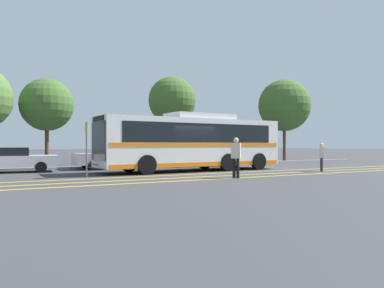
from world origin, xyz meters
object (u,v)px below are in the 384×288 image
parked_car_0 (11,160)px  pedestrian_1 (322,155)px  parked_car_1 (114,157)px  tree_2 (284,105)px  tree_1 (172,101)px  transit_bus (192,141)px  bus_stop_sign (87,142)px  tree_0 (47,105)px  pedestrian_0 (236,155)px  parked_car_2 (193,157)px

parked_car_0 → pedestrian_1: size_ratio=3.03×
parked_car_1 → tree_2: 18.18m
parked_car_0 → tree_1: bearing=115.3°
parked_car_1 → pedestrian_1: size_ratio=3.02×
tree_1 → transit_bus: bearing=-108.0°
bus_stop_sign → tree_0: size_ratio=0.41×
pedestrian_0 → tree_1: 14.11m
parked_car_0 → bus_stop_sign: 5.88m
transit_bus → tree_0: (-6.57, 9.97, 2.70)m
parked_car_1 → tree_2: size_ratio=0.64×
parked_car_0 → tree_2: size_ratio=0.64×
transit_bus → tree_1: size_ratio=1.62×
pedestrian_0 → bus_stop_sign: bus_stop_sign is taller
bus_stop_sign → tree_2: bearing=-68.4°
pedestrian_1 → tree_1: bearing=59.9°
parked_car_1 → tree_0: (-3.16, 6.05, 3.63)m
parked_car_0 → tree_1: size_ratio=0.70×
parked_car_1 → parked_car_0: bearing=91.6°
transit_bus → parked_car_2: 4.59m
bus_stop_sign → tree_1: tree_1 is taller
parked_car_2 → tree_0: (-8.76, 6.08, 3.74)m
bus_stop_sign → parked_car_1: bearing=-30.9°
pedestrian_0 → pedestrian_1: 6.79m
tree_2 → tree_1: bearing=176.5°
pedestrian_1 → tree_2: size_ratio=0.21×
transit_bus → pedestrian_0: transit_bus is taller
pedestrian_1 → bus_stop_sign: bearing=122.1°
parked_car_1 → pedestrian_1: bearing=-130.1°
transit_bus → tree_0: bearing=31.3°
parked_car_2 → parked_car_1: bearing=89.1°
parked_car_1 → parked_car_2: 5.61m
pedestrian_0 → parked_car_2: bearing=118.3°
tree_1 → parked_car_0: bearing=-159.1°
parked_car_0 → bus_stop_sign: bus_stop_sign is taller
pedestrian_1 → tree_1: 13.22m
transit_bus → pedestrian_0: 5.05m
tree_0 → tree_2: size_ratio=0.83×
parked_car_2 → tree_1: 6.15m
parked_car_0 → tree_1: 13.44m
parked_car_0 → bus_stop_sign: (2.91, -5.02, 0.92)m
parked_car_2 → pedestrian_1: bearing=-153.1°
tree_0 → pedestrian_1: bearing=-47.3°
transit_bus → parked_car_1: 5.28m
transit_bus → parked_car_1: bearing=38.9°
pedestrian_0 → pedestrian_1: pedestrian_0 is taller
pedestrian_1 → tree_0: bearing=86.1°
parked_car_1 → bus_stop_sign: bus_stop_sign is taller
pedestrian_1 → bus_stop_sign: 12.81m
pedestrian_0 → pedestrian_1: (6.69, 1.12, -0.15)m
parked_car_0 → tree_0: tree_0 is taller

